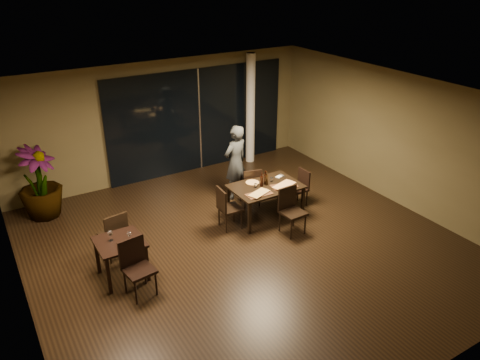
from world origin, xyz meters
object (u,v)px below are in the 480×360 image
side_table (120,247)px  chair_main_far (251,185)px  chair_side_far (115,233)px  bottle_a (262,180)px  chair_main_near (290,208)px  main_table (266,189)px  potted_plant (39,183)px  diner (236,162)px  chair_main_right (300,186)px  bottle_b (267,178)px  chair_side_near (136,264)px  bottle_c (265,178)px  chair_main_left (226,206)px

side_table → chair_main_far: chair_main_far is taller
chair_side_far → bottle_a: bearing=169.4°
chair_main_near → bottle_a: bearing=100.1°
main_table → bottle_a: bearing=158.1°
chair_side_far → bottle_a: bottle_a is taller
chair_main_far → potted_plant: size_ratio=0.57×
potted_plant → diner: bearing=-19.0°
main_table → chair_main_right: 1.02m
diner → main_table: bearing=79.7°
main_table → bottle_b: (0.04, 0.03, 0.22)m
chair_main_near → chair_side_near: 3.41m
bottle_c → potted_plant: bearing=149.5°
main_table → chair_side_far: size_ratio=1.54×
potted_plant → chair_main_right: bearing=-25.7°
side_table → chair_main_near: size_ratio=0.82×
chair_side_near → bottle_b: size_ratio=3.37×
potted_plant → bottle_a: (4.08, -2.51, 0.09)m
chair_main_left → chair_main_right: size_ratio=1.11×
bottle_a → chair_main_near: bearing=-77.5°
chair_side_near → bottle_b: bearing=9.6°
main_table → diner: bearing=94.1°
chair_main_far → chair_main_near: chair_main_near is taller
chair_side_near → bottle_c: (3.34, 1.11, 0.34)m
bottle_c → chair_side_far: bearing=179.0°
main_table → chair_side_far: 3.31m
chair_main_right → bottle_b: size_ratio=2.85×
chair_main_right → diner: size_ratio=0.47×
chair_side_far → potted_plant: 2.58m
side_table → chair_main_right: bearing=7.3°
chair_main_right → side_table: bearing=-84.3°
potted_plant → bottle_a: bearing=-31.6°
chair_main_near → chair_main_left: chair_main_near is taller
side_table → chair_side_far: chair_side_far is taller
main_table → diner: diner is taller
chair_side_far → chair_side_near: (0.00, -1.17, 0.02)m
chair_main_left → chair_side_far: chair_side_far is taller
chair_main_near → potted_plant: (-4.26, 3.32, 0.26)m
chair_side_far → chair_side_near: bearing=81.1°
side_table → chair_side_far: (0.09, 0.63, -0.08)m
chair_side_near → bottle_c: size_ratio=3.24×
main_table → bottle_a: 0.24m
chair_main_near → diner: diner is taller
chair_main_right → chair_main_left: bearing=-89.8°
side_table → chair_side_near: bearing=-80.1°
chair_side_far → bottle_b: (3.35, -0.10, 0.35)m
main_table → bottle_c: bearing=65.0°
chair_main_far → bottle_c: bottle_c is taller
chair_side_far → potted_plant: size_ratio=0.60×
main_table → bottle_a: (-0.09, 0.03, 0.23)m
diner → bottle_b: diner is taller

